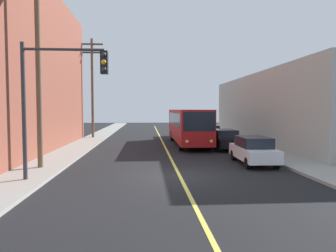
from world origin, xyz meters
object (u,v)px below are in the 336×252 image
(utility_pole_near, at_px, (38,52))
(traffic_signal_left_corner, at_px, (59,85))
(parked_car_red, at_px, (209,133))
(utility_pole_mid, at_px, (92,84))
(city_bus, at_px, (188,125))
(parked_car_black, at_px, (224,139))
(parked_car_white, at_px, (253,150))

(utility_pole_near, height_order, traffic_signal_left_corner, utility_pole_near)
(parked_car_red, bearing_deg, traffic_signal_left_corner, -120.96)
(utility_pole_mid, distance_m, traffic_signal_left_corner, 20.94)
(city_bus, xyz_separation_m, parked_car_red, (2.56, 2.74, -0.98))
(traffic_signal_left_corner, bearing_deg, parked_car_black, 45.99)
(city_bus, height_order, parked_car_red, city_bus)
(city_bus, height_order, utility_pole_near, utility_pole_near)
(parked_car_white, distance_m, parked_car_black, 6.59)
(city_bus, height_order, parked_car_white, city_bus)
(parked_car_red, bearing_deg, parked_car_black, -91.02)
(utility_pole_near, distance_m, traffic_signal_left_corner, 3.94)
(utility_pole_near, relative_size, traffic_signal_left_corner, 1.85)
(parked_car_white, xyz_separation_m, utility_pole_mid, (-12.19, 16.93, 5.21))
(utility_pole_near, bearing_deg, parked_car_red, 49.44)
(utility_pole_near, bearing_deg, traffic_signal_left_corner, -57.60)
(utility_pole_near, bearing_deg, parked_car_white, 4.37)
(city_bus, distance_m, parked_car_black, 4.63)
(utility_pole_near, distance_m, utility_pole_mid, 17.85)
(city_bus, relative_size, parked_car_red, 2.75)
(utility_pole_near, relative_size, utility_pole_mid, 1.03)
(parked_car_white, bearing_deg, utility_pole_mid, 125.75)
(city_bus, relative_size, parked_car_black, 2.75)
(utility_pole_near, xyz_separation_m, utility_pole_mid, (-0.23, 17.85, -0.16))
(parked_car_white, distance_m, utility_pole_mid, 21.51)
(parked_car_black, xyz_separation_m, traffic_signal_left_corner, (-10.06, -10.41, 3.46))
(parked_car_red, relative_size, utility_pole_mid, 0.41)
(traffic_signal_left_corner, bearing_deg, parked_car_red, 59.04)
(parked_car_black, relative_size, utility_pole_mid, 0.41)
(city_bus, xyz_separation_m, parked_car_black, (2.45, -3.80, -0.98))
(parked_car_black, relative_size, traffic_signal_left_corner, 0.74)
(city_bus, xyz_separation_m, utility_pole_near, (-9.46, -11.31, 4.40))
(parked_car_red, bearing_deg, city_bus, -133.09)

